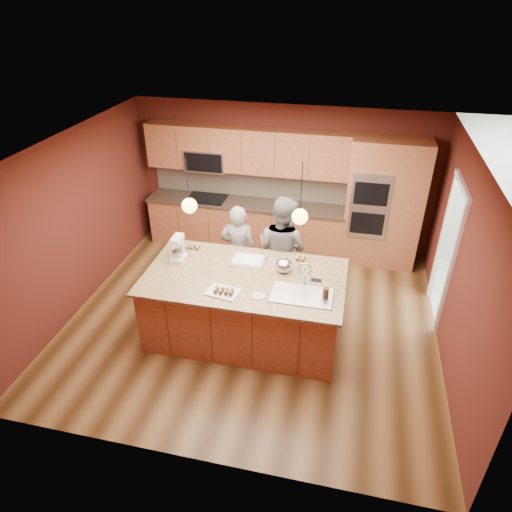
% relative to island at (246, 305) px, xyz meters
% --- Properties ---
extents(floor, '(5.50, 5.50, 0.00)m').
position_rel_island_xyz_m(floor, '(0.02, 0.34, -0.52)').
color(floor, '#432812').
rests_on(floor, ground).
extents(ceiling, '(5.50, 5.50, 0.00)m').
position_rel_island_xyz_m(ceiling, '(0.02, 0.34, 2.18)').
color(ceiling, silver).
rests_on(ceiling, ground).
extents(wall_back, '(5.50, 0.00, 5.50)m').
position_rel_island_xyz_m(wall_back, '(0.02, 2.84, 0.83)').
color(wall_back, '#4F1C16').
rests_on(wall_back, ground).
extents(wall_front, '(5.50, 0.00, 5.50)m').
position_rel_island_xyz_m(wall_front, '(0.02, -2.16, 0.83)').
color(wall_front, '#4F1C16').
rests_on(wall_front, ground).
extents(wall_left, '(0.00, 5.00, 5.00)m').
position_rel_island_xyz_m(wall_left, '(-2.73, 0.34, 0.83)').
color(wall_left, '#4F1C16').
rests_on(wall_left, ground).
extents(wall_right, '(0.00, 5.00, 5.00)m').
position_rel_island_xyz_m(wall_right, '(2.77, 0.34, 0.83)').
color(wall_right, '#4F1C16').
rests_on(wall_right, ground).
extents(cabinet_run, '(3.74, 0.64, 2.30)m').
position_rel_island_xyz_m(cabinet_run, '(-0.66, 2.59, 0.47)').
color(cabinet_run, brown).
rests_on(cabinet_run, floor).
extents(oven_column, '(1.30, 0.62, 2.30)m').
position_rel_island_xyz_m(oven_column, '(1.86, 2.54, 0.63)').
color(oven_column, brown).
rests_on(oven_column, floor).
extents(doorway_trim, '(0.08, 1.11, 2.20)m').
position_rel_island_xyz_m(doorway_trim, '(2.75, 1.14, 0.53)').
color(doorway_trim, white).
rests_on(doorway_trim, wall_right).
extents(pendant_left, '(0.20, 0.20, 0.80)m').
position_rel_island_xyz_m(pendant_left, '(-0.74, 0.00, 1.49)').
color(pendant_left, black).
rests_on(pendant_left, ceiling).
extents(pendant_right, '(0.20, 0.20, 0.80)m').
position_rel_island_xyz_m(pendant_right, '(0.71, 0.00, 1.49)').
color(pendant_right, black).
rests_on(pendant_right, ceiling).
extents(island, '(2.76, 1.54, 1.40)m').
position_rel_island_xyz_m(island, '(0.00, 0.00, 0.00)').
color(island, brown).
rests_on(island, floor).
extents(person_left, '(0.62, 0.45, 1.57)m').
position_rel_island_xyz_m(person_left, '(-0.38, 1.03, 0.27)').
color(person_left, black).
rests_on(person_left, floor).
extents(person_right, '(1.07, 0.98, 1.79)m').
position_rel_island_xyz_m(person_right, '(0.33, 1.03, 0.38)').
color(person_right, gray).
rests_on(person_right, floor).
extents(stand_mixer, '(0.20, 0.28, 0.37)m').
position_rel_island_xyz_m(stand_mixer, '(-1.05, 0.21, 0.66)').
color(stand_mixer, silver).
rests_on(stand_mixer, island).
extents(sheet_cake, '(0.49, 0.37, 0.05)m').
position_rel_island_xyz_m(sheet_cake, '(-0.05, 0.37, 0.52)').
color(sheet_cake, white).
rests_on(sheet_cake, island).
extents(cooling_rack, '(0.45, 0.36, 0.02)m').
position_rel_island_xyz_m(cooling_rack, '(-0.19, -0.44, 0.51)').
color(cooling_rack, silver).
rests_on(cooling_rack, island).
extents(mixing_bowl, '(0.24, 0.24, 0.20)m').
position_rel_island_xyz_m(mixing_bowl, '(0.49, 0.23, 0.59)').
color(mixing_bowl, silver).
rests_on(mixing_bowl, island).
extents(plate, '(0.16, 0.16, 0.01)m').
position_rel_island_xyz_m(plate, '(0.28, -0.42, 0.51)').
color(plate, white).
rests_on(plate, island).
extents(tumbler, '(0.08, 0.08, 0.16)m').
position_rel_island_xyz_m(tumbler, '(1.12, -0.27, 0.58)').
color(tumbler, '#37230F').
rests_on(tumbler, island).
extents(phone, '(0.14, 0.08, 0.01)m').
position_rel_island_xyz_m(phone, '(0.96, 0.11, 0.50)').
color(phone, black).
rests_on(phone, island).
extents(cupcakes_left, '(0.21, 0.14, 0.06)m').
position_rel_island_xyz_m(cupcakes_left, '(-0.96, 0.56, 0.53)').
color(cupcakes_left, gold).
rests_on(cupcakes_left, island).
extents(cupcakes_rack, '(0.28, 0.14, 0.06)m').
position_rel_island_xyz_m(cupcakes_rack, '(-0.18, -0.46, 0.55)').
color(cupcakes_rack, gold).
rests_on(cupcakes_rack, island).
extents(cupcakes_right, '(0.15, 0.15, 0.07)m').
position_rel_island_xyz_m(cupcakes_right, '(0.68, 0.60, 0.53)').
color(cupcakes_right, gold).
rests_on(cupcakes_right, island).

